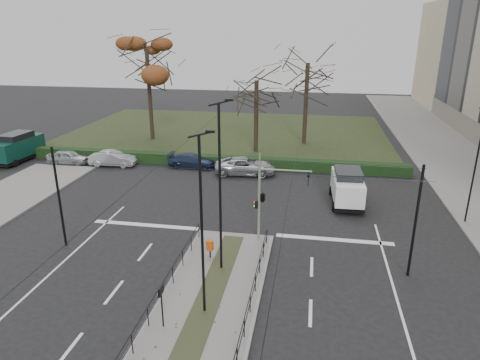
% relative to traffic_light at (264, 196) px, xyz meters
% --- Properties ---
extents(ground, '(140.00, 140.00, 0.00)m').
position_rel_traffic_light_xyz_m(ground, '(-1.78, -4.50, -2.91)').
color(ground, black).
rests_on(ground, ground).
extents(median_island, '(4.40, 15.00, 0.14)m').
position_rel_traffic_light_xyz_m(median_island, '(-1.78, -7.00, -2.84)').
color(median_island, '#605E5C').
rests_on(median_island, ground).
extents(sidewalk_east, '(8.00, 90.00, 0.14)m').
position_rel_traffic_light_xyz_m(sidewalk_east, '(16.22, 17.50, -2.84)').
color(sidewalk_east, '#605E5C').
rests_on(sidewalk_east, ground).
extents(park, '(38.00, 26.00, 0.10)m').
position_rel_traffic_light_xyz_m(park, '(-7.78, 27.50, -2.86)').
color(park, black).
rests_on(park, ground).
extents(hedge, '(38.00, 1.00, 1.00)m').
position_rel_traffic_light_xyz_m(hedge, '(-7.78, 14.10, -2.41)').
color(hedge, black).
rests_on(hedge, ground).
extents(median_railing, '(4.14, 13.24, 0.92)m').
position_rel_traffic_light_xyz_m(median_railing, '(-1.78, -7.10, -1.94)').
color(median_railing, black).
rests_on(median_railing, median_island).
extents(catenary, '(20.00, 34.00, 6.00)m').
position_rel_traffic_light_xyz_m(catenary, '(-1.78, -2.88, 0.51)').
color(catenary, black).
rests_on(catenary, ground).
extents(traffic_light, '(3.24, 1.84, 4.77)m').
position_rel_traffic_light_xyz_m(traffic_light, '(0.00, 0.00, 0.00)').
color(traffic_light, gray).
rests_on(traffic_light, median_island).
extents(litter_bin, '(0.40, 0.40, 1.04)m').
position_rel_traffic_light_xyz_m(litter_bin, '(-2.61, -2.68, -2.03)').
color(litter_bin, black).
rests_on(litter_bin, median_island).
extents(info_panel, '(0.11, 0.51, 1.97)m').
position_rel_traffic_light_xyz_m(info_panel, '(-3.21, -8.66, -1.23)').
color(info_panel, black).
rests_on(info_panel, median_island).
extents(streetlamp_median_near, '(0.69, 0.14, 8.23)m').
position_rel_traffic_light_xyz_m(streetlamp_median_near, '(-1.74, -7.33, 1.41)').
color(streetlamp_median_near, black).
rests_on(streetlamp_median_near, median_island).
extents(streetlamp_median_far, '(0.74, 0.15, 8.87)m').
position_rel_traffic_light_xyz_m(streetlamp_median_far, '(-1.76, -3.64, 1.74)').
color(streetlamp_median_far, black).
rests_on(streetlamp_median_far, median_island).
extents(streetlamp_sidewalk, '(0.64, 0.13, 7.70)m').
position_rel_traffic_light_xyz_m(streetlamp_sidewalk, '(12.74, 4.70, 1.14)').
color(streetlamp_sidewalk, black).
rests_on(streetlamp_sidewalk, sidewalk_east).
extents(parked_car_first, '(4.01, 1.85, 1.33)m').
position_rel_traffic_light_xyz_m(parked_car_first, '(-19.93, 12.37, -2.25)').
color(parked_car_first, '#A3A6AA').
rests_on(parked_car_first, ground).
extents(parked_car_second, '(4.33, 1.75, 1.40)m').
position_rel_traffic_light_xyz_m(parked_car_second, '(-15.56, 12.55, -2.21)').
color(parked_car_second, '#A3A6AA').
rests_on(parked_car_second, ground).
extents(parked_car_third, '(4.44, 1.90, 1.27)m').
position_rel_traffic_light_xyz_m(parked_car_third, '(-8.18, 13.39, -2.28)').
color(parked_car_third, '#1E2B46').
rests_on(parked_car_third, ground).
extents(parked_car_fourth, '(5.47, 2.89, 1.47)m').
position_rel_traffic_light_xyz_m(parked_car_fourth, '(-3.05, 12.25, -2.18)').
color(parked_car_fourth, '#A3A6AA').
rests_on(parked_car_fourth, ground).
extents(white_van, '(2.34, 4.89, 2.54)m').
position_rel_traffic_light_xyz_m(white_van, '(5.25, 6.97, -1.60)').
color(white_van, white).
rests_on(white_van, ground).
extents(green_van, '(2.49, 5.64, 2.71)m').
position_rel_traffic_light_xyz_m(green_van, '(-25.23, 12.57, -1.51)').
color(green_van, '#0B3129').
rests_on(green_van, ground).
extents(rust_tree, '(9.02, 9.02, 13.05)m').
position_rel_traffic_light_xyz_m(rust_tree, '(-15.54, 22.70, 7.10)').
color(rust_tree, black).
rests_on(rust_tree, park).
extents(bare_tree_center, '(6.72, 6.72, 11.42)m').
position_rel_traffic_light_xyz_m(bare_tree_center, '(1.69, 23.73, 5.15)').
color(bare_tree_center, black).
rests_on(bare_tree_center, park).
extents(bare_tree_near, '(6.11, 6.11, 9.52)m').
position_rel_traffic_light_xyz_m(bare_tree_near, '(-3.12, 19.52, 3.82)').
color(bare_tree_near, black).
rests_on(bare_tree_near, park).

